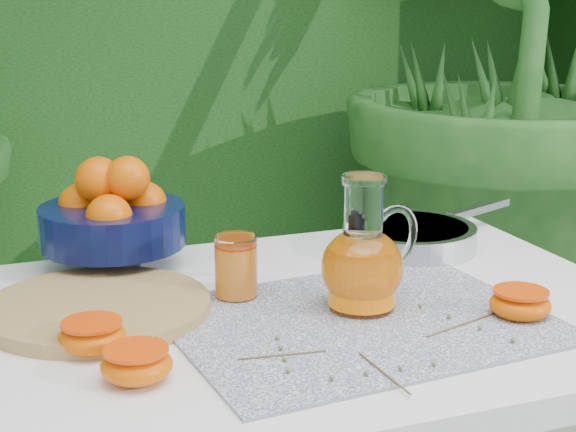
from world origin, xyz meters
name	(u,v)px	position (x,y,z in m)	size (l,w,h in m)	color
potted_plant_right	(481,48)	(1.09, 1.12, 1.00)	(2.01, 2.01, 2.01)	#1E581E
white_table	(293,363)	(0.08, 0.00, 0.67)	(1.00, 0.70, 0.75)	white
placemat	(359,321)	(0.14, -0.07, 0.75)	(0.49, 0.38, 0.00)	#0B1743
cutting_board	(98,308)	(-0.18, 0.08, 0.76)	(0.31, 0.31, 0.02)	#A9844C
fruit_bowl	(113,216)	(-0.12, 0.28, 0.83)	(0.28, 0.28, 0.18)	black
juice_pitcher	(363,263)	(0.17, -0.04, 0.82)	(0.17, 0.14, 0.19)	white
juice_tumbler	(236,268)	(0.02, 0.07, 0.80)	(0.06, 0.06, 0.09)	white
saute_pan	(411,236)	(0.37, 0.20, 0.77)	(0.41, 0.29, 0.04)	#B6B7BB
orange_halves	(261,333)	(0.00, -0.11, 0.77)	(0.65, 0.19, 0.04)	#EA5D02
thyme_sprigs	(383,347)	(0.13, -0.17, 0.76)	(0.38, 0.23, 0.01)	brown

